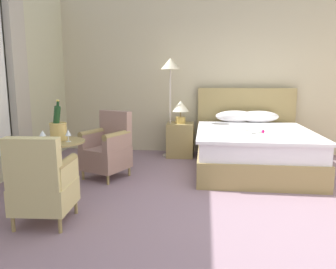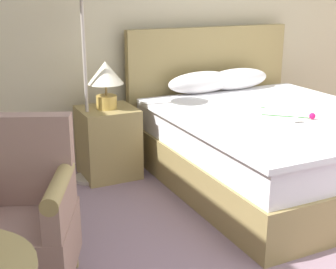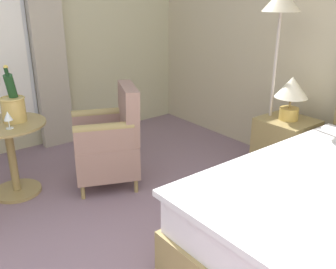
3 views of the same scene
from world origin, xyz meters
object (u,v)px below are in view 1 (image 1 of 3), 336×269
object	(u,v)px
floor_lamp_brass	(170,75)
side_table_round	(59,163)
nightstand	(180,140)
armchair_by_window	(108,148)
bed	(252,147)
armchair_facing_bed	(42,183)
champagne_bucket	(58,128)
wine_glass_near_bucket	(43,134)
bedside_lamp	(181,108)
wine_glass_near_edge	(68,133)

from	to	relation	value
floor_lamp_brass	side_table_round	world-z (taller)	floor_lamp_brass
nightstand	armchair_by_window	world-z (taller)	armchair_by_window
bed	floor_lamp_brass	size ratio (longest dim) A/B	1.21
armchair_facing_bed	nightstand	bearing A→B (deg)	69.40
side_table_round	armchair_by_window	bearing A→B (deg)	63.75
bed	floor_lamp_brass	xyz separation A→B (m)	(-1.35, 0.66, 1.11)
armchair_by_window	armchair_facing_bed	distance (m)	1.58
champagne_bucket	wine_glass_near_bucket	size ratio (longest dim) A/B	3.26
floor_lamp_brass	bedside_lamp	bearing A→B (deg)	9.58
nightstand	bedside_lamp	size ratio (longest dim) A/B	1.52
champagne_bucket	floor_lamp_brass	bearing A→B (deg)	60.33
nightstand	bedside_lamp	distance (m)	0.57
wine_glass_near_bucket	wine_glass_near_edge	distance (m)	0.28
side_table_round	floor_lamp_brass	bearing A→B (deg)	61.70
floor_lamp_brass	wine_glass_near_bucket	world-z (taller)	floor_lamp_brass
bedside_lamp	side_table_round	size ratio (longest dim) A/B	0.60
wine_glass_near_bucket	nightstand	bearing A→B (deg)	58.07
bed	nightstand	size ratio (longest dim) A/B	3.49
floor_lamp_brass	armchair_facing_bed	size ratio (longest dim) A/B	1.96
champagne_bucket	armchair_by_window	distance (m)	0.89
bed	champagne_bucket	world-z (taller)	bed
armchair_facing_bed	champagne_bucket	bearing A→B (deg)	104.40
side_table_round	armchair_by_window	world-z (taller)	armchair_by_window
champagne_bucket	armchair_facing_bed	xyz separation A→B (m)	(0.23, -0.89, -0.39)
armchair_by_window	armchair_facing_bed	bearing A→B (deg)	-96.21
bedside_lamp	wine_glass_near_edge	distance (m)	2.45
armchair_facing_bed	wine_glass_near_edge	bearing A→B (deg)	94.41
armchair_by_window	champagne_bucket	bearing A→B (deg)	-120.08
side_table_round	armchair_by_window	size ratio (longest dim) A/B	0.71
armchair_by_window	nightstand	bearing A→B (deg)	55.61
nightstand	side_table_round	world-z (taller)	side_table_round
nightstand	bedside_lamp	world-z (taller)	bedside_lamp
nightstand	side_table_round	xyz separation A→B (m)	(-1.31, -2.13, 0.09)
champagne_bucket	armchair_facing_bed	size ratio (longest dim) A/B	0.55
bedside_lamp	armchair_by_window	xyz separation A→B (m)	(-0.93, -1.36, -0.45)
bedside_lamp	armchair_by_window	distance (m)	1.71
armchair_facing_bed	floor_lamp_brass	bearing A→B (deg)	72.37
bedside_lamp	floor_lamp_brass	bearing A→B (deg)	-170.42
armchair_by_window	armchair_facing_bed	size ratio (longest dim) A/B	1.05
armchair_by_window	armchair_facing_bed	world-z (taller)	armchair_by_window
bed	champagne_bucket	distance (m)	2.89
bed	side_table_round	bearing A→B (deg)	-149.85
bed	armchair_by_window	size ratio (longest dim) A/B	2.25
bed	side_table_round	world-z (taller)	bed
champagne_bucket	armchair_facing_bed	bearing A→B (deg)	-75.60
floor_lamp_brass	champagne_bucket	size ratio (longest dim) A/B	3.55
wine_glass_near_edge	armchair_by_window	size ratio (longest dim) A/B	0.16
champagne_bucket	wine_glass_near_edge	distance (m)	0.20
champagne_bucket	armchair_by_window	bearing A→B (deg)	59.92
champagne_bucket	wine_glass_near_bucket	distance (m)	0.24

